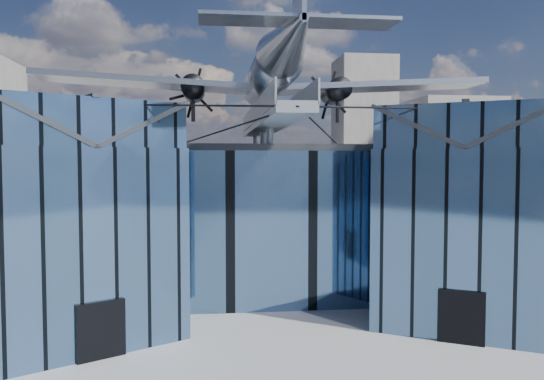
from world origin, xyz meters
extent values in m
plane|color=gray|center=(0.00, 0.00, 0.00)|extent=(120.00, 120.00, 0.00)
cube|color=#496C94|center=(0.00, 9.00, 4.75)|extent=(28.00, 14.00, 9.50)
cube|color=#282C30|center=(0.00, 9.00, 9.70)|extent=(28.00, 14.00, 0.40)
cube|color=#496C94|center=(-10.50, -1.00, 4.75)|extent=(11.79, 11.43, 9.50)
cube|color=#496C94|center=(-10.50, -1.00, 10.60)|extent=(11.56, 11.20, 2.20)
cube|color=#282C30|center=(-12.45, -2.12, 10.60)|extent=(7.98, 9.23, 2.40)
cube|color=#282C30|center=(-8.55, 0.12, 10.60)|extent=(7.98, 9.23, 2.40)
cube|color=#282C30|center=(-10.50, -1.00, 11.75)|extent=(4.30, 7.10, 0.18)
cube|color=black|center=(-8.48, -4.51, 1.30)|extent=(2.03, 1.32, 2.60)
cube|color=black|center=(-6.60, 1.25, 4.75)|extent=(0.34, 0.34, 9.50)
cube|color=#496C94|center=(10.50, -1.00, 4.75)|extent=(11.79, 11.43, 9.50)
cube|color=#496C94|center=(10.50, -1.00, 10.60)|extent=(11.56, 11.20, 2.20)
cube|color=#282C30|center=(8.55, 0.12, 10.60)|extent=(7.98, 9.23, 2.40)
cube|color=#282C30|center=(12.45, -2.12, 10.60)|extent=(7.98, 9.23, 2.40)
cube|color=#282C30|center=(10.50, -1.00, 11.75)|extent=(4.30, 7.10, 0.18)
cube|color=black|center=(8.48, -4.51, 1.30)|extent=(2.03, 1.32, 2.60)
cube|color=black|center=(6.60, 1.25, 4.75)|extent=(0.34, 0.34, 9.50)
cube|color=#91979E|center=(0.00, 3.50, 11.10)|extent=(1.80, 21.00, 0.50)
cube|color=#91979E|center=(-0.90, 3.50, 11.75)|extent=(0.08, 21.00, 1.10)
cube|color=#91979E|center=(0.90, 3.50, 11.75)|extent=(0.08, 21.00, 1.10)
cylinder|color=#91979E|center=(0.00, 13.00, 10.43)|extent=(0.44, 0.44, 1.35)
cylinder|color=#91979E|center=(0.00, 7.00, 10.43)|extent=(0.44, 0.44, 1.35)
cylinder|color=#91979E|center=(0.00, 3.00, 10.43)|extent=(0.44, 0.44, 1.35)
cylinder|color=#91979E|center=(0.00, 4.00, 12.05)|extent=(0.70, 0.70, 1.40)
cylinder|color=black|center=(-5.25, -4.00, 11.40)|extent=(10.55, 6.08, 0.69)
cylinder|color=black|center=(5.25, -4.00, 11.40)|extent=(10.55, 6.08, 0.69)
cylinder|color=black|center=(-3.00, 1.50, 10.55)|extent=(6.09, 17.04, 1.19)
cylinder|color=black|center=(3.00, 1.50, 10.55)|extent=(6.09, 17.04, 1.19)
cylinder|color=#9A9FA6|center=(0.00, 4.00, 14.00)|extent=(2.50, 11.00, 2.50)
sphere|color=#9A9FA6|center=(0.00, 9.50, 14.00)|extent=(2.50, 2.50, 2.50)
cube|color=black|center=(0.00, 8.50, 14.69)|extent=(1.60, 1.40, 0.50)
cone|color=#9A9FA6|center=(0.00, -5.00, 14.30)|extent=(2.50, 7.00, 2.50)
cube|color=#9A9FA6|center=(0.00, -7.20, 14.50)|extent=(8.00, 1.80, 0.14)
cube|color=#9A9FA6|center=(-7.00, 5.00, 13.70)|extent=(14.00, 3.20, 1.08)
cylinder|color=black|center=(-4.60, 5.60, 13.45)|extent=(1.44, 3.20, 1.44)
cone|color=black|center=(-4.60, 7.40, 13.45)|extent=(0.70, 0.70, 0.70)
cube|color=black|center=(-4.60, 7.55, 13.45)|extent=(1.05, 0.06, 3.33)
cube|color=black|center=(-4.60, 7.55, 13.45)|extent=(2.53, 0.06, 2.53)
cube|color=black|center=(-4.60, 7.55, 13.45)|extent=(3.33, 0.06, 1.05)
cylinder|color=black|center=(-4.60, 5.00, 12.22)|extent=(0.24, 0.24, 1.75)
cube|color=#9A9FA6|center=(7.00, 5.00, 13.70)|extent=(14.00, 3.20, 1.08)
cylinder|color=black|center=(4.60, 5.60, 13.45)|extent=(1.44, 3.20, 1.44)
cone|color=black|center=(4.60, 7.40, 13.45)|extent=(0.70, 0.70, 0.70)
cube|color=black|center=(4.60, 7.55, 13.45)|extent=(1.05, 0.06, 3.33)
cube|color=black|center=(4.60, 7.55, 13.45)|extent=(2.53, 0.06, 2.53)
cube|color=black|center=(4.60, 7.55, 13.45)|extent=(3.33, 0.06, 1.05)
cylinder|color=black|center=(4.60, 5.00, 12.22)|extent=(0.24, 0.24, 1.75)
cube|color=gray|center=(32.00, 48.00, 9.00)|extent=(12.00, 14.00, 18.00)
cube|color=gray|center=(-20.00, 55.00, 7.00)|extent=(14.00, 10.00, 14.00)
cube|color=gray|center=(22.00, 58.00, 13.00)|extent=(9.00, 9.00, 26.00)
camera|label=1|loc=(-3.59, -28.56, 8.81)|focal=35.00mm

